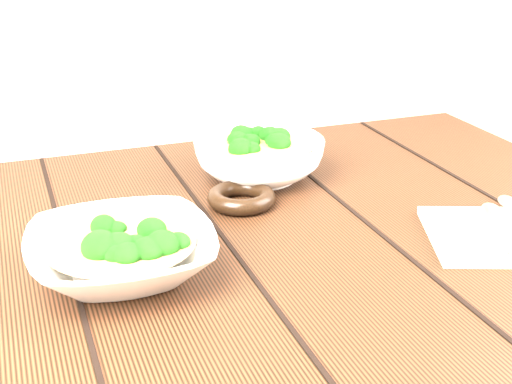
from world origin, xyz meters
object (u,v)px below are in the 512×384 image
object	(u,v)px
table	(237,310)
soup_bowl_back	(259,157)
napkin	(506,236)
soup_bowl_front	(122,252)
trivet	(241,197)

from	to	relation	value
table	soup_bowl_back	size ratio (longest dim) A/B	4.54
table	soup_bowl_back	bearing A→B (deg)	60.87
soup_bowl_back	napkin	bearing A→B (deg)	-54.86
soup_bowl_front	soup_bowl_back	size ratio (longest dim) A/B	0.87
table	soup_bowl_back	xyz separation A→B (m)	(0.10, 0.18, 0.16)
table	napkin	xyz separation A→B (m)	(0.33, -0.14, 0.13)
table	trivet	world-z (taller)	trivet
trivet	napkin	distance (m)	0.37
table	trivet	xyz separation A→B (m)	(0.04, 0.09, 0.13)
soup_bowl_front	trivet	size ratio (longest dim) A/B	2.29
soup_bowl_front	trivet	bearing A→B (deg)	36.37
soup_bowl_back	trivet	bearing A→B (deg)	-123.87
table	soup_bowl_front	world-z (taller)	soup_bowl_front
table	trivet	size ratio (longest dim) A/B	11.98
soup_bowl_front	trivet	distance (m)	0.25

